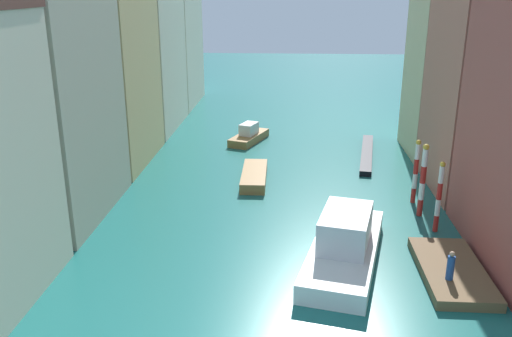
% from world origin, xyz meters
% --- Properties ---
extents(ground_plane, '(154.00, 154.00, 0.00)m').
position_xyz_m(ground_plane, '(0.00, 24.50, 0.00)').
color(ground_plane, '#1E6B66').
extents(building_left_1, '(7.00, 10.85, 18.53)m').
position_xyz_m(building_left_1, '(-14.36, 14.61, 9.28)').
color(building_left_1, '#BCB299').
rests_on(building_left_1, ground).
extents(building_left_2, '(7.00, 10.76, 20.97)m').
position_xyz_m(building_left_2, '(-14.36, 25.55, 10.50)').
color(building_left_2, '#DBB77A').
rests_on(building_left_2, ground).
extents(building_left_3, '(7.00, 11.72, 18.23)m').
position_xyz_m(building_left_3, '(-14.36, 37.03, 9.13)').
color(building_left_3, beige).
rests_on(building_left_3, ground).
extents(building_left_4, '(7.00, 11.64, 18.52)m').
position_xyz_m(building_left_4, '(-14.36, 48.86, 9.27)').
color(building_left_4, beige).
rests_on(building_left_4, ground).
extents(building_right_2, '(7.00, 9.49, 17.32)m').
position_xyz_m(building_right_2, '(14.36, 21.11, 8.67)').
color(building_right_2, '#C6705B').
rests_on(building_right_2, ground).
extents(building_right_3, '(7.00, 7.87, 18.31)m').
position_xyz_m(building_right_3, '(14.36, 29.74, 9.16)').
color(building_right_3, beige).
rests_on(building_right_3, ground).
extents(waterfront_dock, '(3.10, 6.56, 0.52)m').
position_xyz_m(waterfront_dock, '(9.08, 7.95, 0.26)').
color(waterfront_dock, brown).
rests_on(waterfront_dock, ground).
extents(person_on_dock, '(0.36, 0.36, 1.48)m').
position_xyz_m(person_on_dock, '(8.59, 6.69, 1.20)').
color(person_on_dock, '#234C93').
rests_on(person_on_dock, waterfront_dock).
extents(mooring_pole_0, '(0.32, 0.32, 4.40)m').
position_xyz_m(mooring_pole_0, '(9.55, 13.23, 2.25)').
color(mooring_pole_0, red).
rests_on(mooring_pole_0, ground).
extents(mooring_pole_1, '(0.39, 0.39, 4.77)m').
position_xyz_m(mooring_pole_1, '(9.12, 15.57, 2.44)').
color(mooring_pole_1, red).
rests_on(mooring_pole_1, ground).
extents(mooring_pole_2, '(0.34, 0.34, 4.41)m').
position_xyz_m(mooring_pole_2, '(9.16, 17.79, 2.26)').
color(mooring_pole_2, red).
rests_on(mooring_pole_2, ground).
extents(vaporetto_white, '(5.42, 10.38, 2.80)m').
position_xyz_m(vaporetto_white, '(3.77, 9.21, 1.00)').
color(vaporetto_white, white).
rests_on(vaporetto_white, ground).
extents(gondola_black, '(2.49, 10.88, 0.43)m').
position_xyz_m(gondola_black, '(7.36, 28.13, 0.22)').
color(gondola_black, black).
rests_on(gondola_black, ground).
extents(motorboat_0, '(1.91, 6.07, 0.76)m').
position_xyz_m(motorboat_0, '(-1.91, 21.35, 0.38)').
color(motorboat_0, olive).
rests_on(motorboat_0, ground).
extents(motorboat_1, '(3.60, 5.68, 1.77)m').
position_xyz_m(motorboat_1, '(-3.15, 32.04, 0.59)').
color(motorboat_1, olive).
rests_on(motorboat_1, ground).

